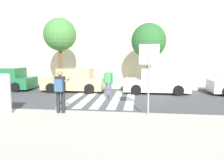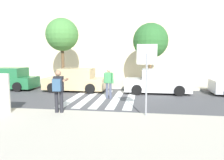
{
  "view_description": "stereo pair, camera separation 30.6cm",
  "coord_description": "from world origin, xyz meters",
  "views": [
    {
      "loc": [
        2.06,
        -11.92,
        2.51
      ],
      "look_at": [
        0.6,
        -0.2,
        1.1
      ],
      "focal_mm": 35.0,
      "sensor_mm": 36.0,
      "label": 1
    },
    {
      "loc": [
        2.36,
        -11.88,
        2.51
      ],
      "look_at": [
        0.6,
        -0.2,
        1.1
      ],
      "focal_mm": 35.0,
      "sensor_mm": 36.0,
      "label": 2
    }
  ],
  "objects": [
    {
      "name": "building_facade_far",
      "position": [
        0.0,
        10.4,
        3.9
      ],
      "size": [
        56.0,
        4.0,
        7.8
      ],
      "primitive_type": "cube",
      "color": "beige",
      "rests_on": "ground"
    },
    {
      "name": "crosswalk_stripe_2",
      "position": [
        0.0,
        0.2,
        0.0
      ],
      "size": [
        0.44,
        5.2,
        0.01
      ],
      "primitive_type": "cube",
      "color": "silver",
      "rests_on": "ground"
    },
    {
      "name": "crosswalk_stripe_0",
      "position": [
        -1.6,
        0.2,
        0.0
      ],
      "size": [
        0.44,
        5.2,
        0.01
      ],
      "primitive_type": "cube",
      "color": "silver",
      "rests_on": "ground"
    },
    {
      "name": "parked_car_tan",
      "position": [
        -2.28,
        2.3,
        0.73
      ],
      "size": [
        4.1,
        1.92,
        1.55
      ],
      "color": "tan",
      "rests_on": "ground"
    },
    {
      "name": "sidewalk_far",
      "position": [
        0.0,
        6.0,
        0.07
      ],
      "size": [
        60.0,
        4.8,
        0.14
      ],
      "primitive_type": "cube",
      "color": "beige",
      "rests_on": "ground"
    },
    {
      "name": "crosswalk_stripe_3",
      "position": [
        0.8,
        0.2,
        0.0
      ],
      "size": [
        0.44,
        5.2,
        0.01
      ],
      "primitive_type": "cube",
      "color": "silver",
      "rests_on": "ground"
    },
    {
      "name": "street_tree_west",
      "position": [
        -4.11,
        4.74,
        4.0
      ],
      "size": [
        2.56,
        2.56,
        5.16
      ],
      "color": "brown",
      "rests_on": "sidewalk_far"
    },
    {
      "name": "parked_car_green",
      "position": [
        -7.29,
        2.3,
        0.73
      ],
      "size": [
        4.1,
        1.92,
        1.55
      ],
      "color": "#236B3D",
      "rests_on": "ground"
    },
    {
      "name": "pedestrian_crossing",
      "position": [
        0.35,
        0.18,
        0.97
      ],
      "size": [
        0.57,
        0.31,
        1.72
      ],
      "color": "#474C60",
      "rests_on": "ground"
    },
    {
      "name": "sidewalk_near",
      "position": [
        0.0,
        -6.2,
        0.07
      ],
      "size": [
        60.0,
        6.0,
        0.14
      ],
      "primitive_type": "cube",
      "color": "beige",
      "rests_on": "ground"
    },
    {
      "name": "photographer_with_backpack",
      "position": [
        -1.07,
        -3.63,
        1.17
      ],
      "size": [
        0.64,
        0.89,
        1.72
      ],
      "color": "#232328",
      "rests_on": "sidewalk_near"
    },
    {
      "name": "crosswalk_stripe_1",
      "position": [
        -0.8,
        0.2,
        0.0
      ],
      "size": [
        0.44,
        5.2,
        0.01
      ],
      "primitive_type": "cube",
      "color": "silver",
      "rests_on": "ground"
    },
    {
      "name": "parked_car_white",
      "position": [
        3.2,
        2.3,
        0.73
      ],
      "size": [
        4.1,
        1.92,
        1.55
      ],
      "color": "white",
      "rests_on": "ground"
    },
    {
      "name": "ground_plane",
      "position": [
        0.0,
        0.0,
        0.0
      ],
      "size": [
        120.0,
        120.0,
        0.0
      ],
      "primitive_type": "plane",
      "color": "#4C4C4F"
    },
    {
      "name": "crosswalk_stripe_4",
      "position": [
        1.6,
        0.2,
        0.0
      ],
      "size": [
        0.44,
        5.2,
        0.01
      ],
      "primitive_type": "cube",
      "color": "silver",
      "rests_on": "ground"
    },
    {
      "name": "street_tree_center",
      "position": [
        2.76,
        5.2,
        3.5
      ],
      "size": [
        2.68,
        2.68,
        4.72
      ],
      "color": "brown",
      "rests_on": "sidewalk_far"
    },
    {
      "name": "stop_sign",
      "position": [
        2.43,
        -3.47,
        2.14
      ],
      "size": [
        0.76,
        0.08,
        2.74
      ],
      "color": "gray",
      "rests_on": "sidewalk_near"
    }
  ]
}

